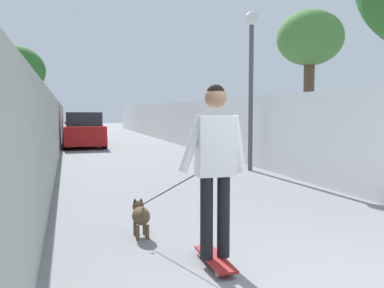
{
  "coord_description": "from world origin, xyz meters",
  "views": [
    {
      "loc": [
        -2.46,
        2.38,
        1.57
      ],
      "look_at": [
        4.32,
        0.29,
        1.0
      ],
      "focal_mm": 38.04,
      "sensor_mm": 36.0,
      "label": 1
    }
  ],
  "objects_px": {
    "tree_left_near": "(18,72)",
    "dog": "(141,215)",
    "tree_right_far": "(310,42)",
    "car_near": "(84,131)",
    "person_skateboarder": "(215,157)",
    "skateboard": "(215,259)",
    "lamp_post": "(251,62)",
    "car_far": "(78,124)"
  },
  "relations": [
    {
      "from": "person_skateboarder",
      "to": "car_far",
      "type": "relative_size",
      "value": 0.42
    },
    {
      "from": "car_near",
      "to": "car_far",
      "type": "xyz_separation_m",
      "value": [
        9.69,
        -0.0,
        0.0
      ]
    },
    {
      "from": "car_near",
      "to": "tree_left_near",
      "type": "bearing_deg",
      "value": 144.61
    },
    {
      "from": "dog",
      "to": "car_near",
      "type": "bearing_deg",
      "value": 0.66
    },
    {
      "from": "tree_left_near",
      "to": "lamp_post",
      "type": "xyz_separation_m",
      "value": [
        -5.61,
        -6.26,
        -0.09
      ]
    },
    {
      "from": "person_skateboarder",
      "to": "tree_right_far",
      "type": "bearing_deg",
      "value": -39.37
    },
    {
      "from": "lamp_post",
      "to": "car_far",
      "type": "distance_m",
      "value": 19.08
    },
    {
      "from": "tree_right_far",
      "to": "tree_left_near",
      "type": "bearing_deg",
      "value": 55.75
    },
    {
      "from": "tree_right_far",
      "to": "dog",
      "type": "height_order",
      "value": "tree_right_far"
    },
    {
      "from": "person_skateboarder",
      "to": "skateboard",
      "type": "bearing_deg",
      "value": 68.2
    },
    {
      "from": "person_skateboarder",
      "to": "car_near",
      "type": "distance_m",
      "value": 14.94
    },
    {
      "from": "skateboard",
      "to": "person_skateboarder",
      "type": "bearing_deg",
      "value": -111.8
    },
    {
      "from": "tree_right_far",
      "to": "person_skateboarder",
      "type": "bearing_deg",
      "value": 140.63
    },
    {
      "from": "tree_left_near",
      "to": "car_near",
      "type": "bearing_deg",
      "value": -35.39
    },
    {
      "from": "dog",
      "to": "person_skateboarder",
      "type": "bearing_deg",
      "value": -155.27
    },
    {
      "from": "dog",
      "to": "car_far",
      "type": "distance_m",
      "value": 23.42
    },
    {
      "from": "tree_left_near",
      "to": "lamp_post",
      "type": "bearing_deg",
      "value": -131.89
    },
    {
      "from": "tree_left_near",
      "to": "tree_right_far",
      "type": "bearing_deg",
      "value": -124.25
    },
    {
      "from": "tree_right_far",
      "to": "dog",
      "type": "relative_size",
      "value": 2.93
    },
    {
      "from": "tree_left_near",
      "to": "skateboard",
      "type": "relative_size",
      "value": 4.76
    },
    {
      "from": "lamp_post",
      "to": "skateboard",
      "type": "distance_m",
      "value": 7.43
    },
    {
      "from": "tree_left_near",
      "to": "person_skateboarder",
      "type": "bearing_deg",
      "value": -165.54
    },
    {
      "from": "tree_right_far",
      "to": "lamp_post",
      "type": "bearing_deg",
      "value": 93.51
    },
    {
      "from": "dog",
      "to": "lamp_post",
      "type": "bearing_deg",
      "value": -37.92
    },
    {
      "from": "skateboard",
      "to": "person_skateboarder",
      "type": "xyz_separation_m",
      "value": [
        -0.0,
        -0.0,
        1.04
      ]
    },
    {
      "from": "skateboard",
      "to": "lamp_post",
      "type": "bearing_deg",
      "value": -28.15
    },
    {
      "from": "skateboard",
      "to": "dog",
      "type": "distance_m",
      "value": 1.33
    },
    {
      "from": "tree_left_near",
      "to": "car_near",
      "type": "xyz_separation_m",
      "value": [
        3.24,
        -2.3,
        -2.24
      ]
    },
    {
      "from": "dog",
      "to": "tree_left_near",
      "type": "bearing_deg",
      "value": 13.21
    },
    {
      "from": "tree_left_near",
      "to": "dog",
      "type": "xyz_separation_m",
      "value": [
        -10.48,
        -2.46,
        -2.68
      ]
    },
    {
      "from": "tree_right_far",
      "to": "lamp_post",
      "type": "relative_size",
      "value": 1.04
    },
    {
      "from": "car_near",
      "to": "car_far",
      "type": "relative_size",
      "value": 0.91
    },
    {
      "from": "lamp_post",
      "to": "car_far",
      "type": "xyz_separation_m",
      "value": [
        18.54,
        3.95,
        -2.15
      ]
    },
    {
      "from": "lamp_post",
      "to": "skateboard",
      "type": "xyz_separation_m",
      "value": [
        -6.07,
        3.25,
        -2.8
      ]
    },
    {
      "from": "person_skateboarder",
      "to": "dog",
      "type": "xyz_separation_m",
      "value": [
        1.19,
        0.55,
        -0.84
      ]
    },
    {
      "from": "person_skateboarder",
      "to": "dog",
      "type": "relative_size",
      "value": 1.18
    },
    {
      "from": "person_skateboarder",
      "to": "car_near",
      "type": "relative_size",
      "value": 0.46
    },
    {
      "from": "skateboard",
      "to": "car_far",
      "type": "distance_m",
      "value": 24.63
    },
    {
      "from": "tree_left_near",
      "to": "car_far",
      "type": "xyz_separation_m",
      "value": [
        12.93,
        -2.3,
        -2.24
      ]
    },
    {
      "from": "lamp_post",
      "to": "person_skateboarder",
      "type": "distance_m",
      "value": 7.1
    },
    {
      "from": "tree_left_near",
      "to": "skateboard",
      "type": "xyz_separation_m",
      "value": [
        -11.68,
        -3.01,
        -2.89
      ]
    },
    {
      "from": "skateboard",
      "to": "dog",
      "type": "height_order",
      "value": "dog"
    }
  ]
}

